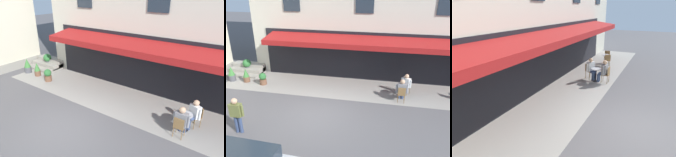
% 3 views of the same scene
% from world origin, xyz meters
% --- Properties ---
extents(ground_plane, '(70.00, 70.00, 0.00)m').
position_xyz_m(ground_plane, '(0.00, 0.00, 0.00)').
color(ground_plane, '#565456').
extents(sidewalk_cafe_terrace, '(20.50, 3.20, 0.01)m').
position_xyz_m(sidewalk_cafe_terrace, '(-3.25, -3.40, 0.00)').
color(sidewalk_cafe_terrace, gray).
rests_on(sidewalk_cafe_terrace, ground_plane).
extents(back_alley_steps, '(2.40, 1.75, 0.60)m').
position_xyz_m(back_alley_steps, '(6.60, -4.59, 0.24)').
color(back_alley_steps, gray).
rests_on(back_alley_steps, ground_plane).
extents(cafe_table_mid_terrace, '(0.60, 0.60, 0.75)m').
position_xyz_m(cafe_table_mid_terrace, '(-4.15, -2.81, 0.49)').
color(cafe_table_mid_terrace, black).
rests_on(cafe_table_mid_terrace, ground_plane).
extents(cafe_chair_wicker_corner_left, '(0.41, 0.41, 0.91)m').
position_xyz_m(cafe_chair_wicker_corner_left, '(-4.13, -2.18, 0.55)').
color(cafe_chair_wicker_corner_left, olive).
rests_on(cafe_chair_wicker_corner_left, ground_plane).
extents(cafe_chair_wicker_facing_street, '(0.55, 0.55, 0.91)m').
position_xyz_m(cafe_chair_wicker_facing_street, '(-4.48, -3.35, 0.55)').
color(cafe_chair_wicker_facing_street, olive).
rests_on(cafe_chair_wicker_facing_street, ground_plane).
extents(seated_patron_in_grey, '(0.66, 0.55, 1.30)m').
position_xyz_m(seated_patron_in_grey, '(-4.14, -2.40, 0.70)').
color(seated_patron_in_grey, navy).
rests_on(seated_patron_in_grey, ground_plane).
extents(seated_companion_in_white, '(0.59, 0.62, 1.27)m').
position_xyz_m(seated_companion_in_white, '(-4.37, -3.17, 0.69)').
color(seated_companion_in_white, navy).
rests_on(seated_companion_in_white, ground_plane).
extents(walking_pedestrian_in_olive, '(0.69, 0.30, 1.68)m').
position_xyz_m(walking_pedestrian_in_olive, '(2.96, 2.07, 0.98)').
color(walking_pedestrian_in_olive, navy).
rests_on(walking_pedestrian_in_olive, ground_plane).
extents(potted_plant_mid_terrace, '(0.40, 0.40, 0.91)m').
position_xyz_m(potted_plant_mid_terrace, '(5.73, -2.99, 0.44)').
color(potted_plant_mid_terrace, brown).
rests_on(potted_plant_mid_terrace, ground_plane).
extents(potted_plant_under_sign, '(0.45, 0.45, 0.78)m').
position_xyz_m(potted_plant_under_sign, '(4.45, -2.83, 0.39)').
color(potted_plant_under_sign, brown).
rests_on(potted_plant_under_sign, ground_plane).
extents(potted_plant_by_steps, '(0.58, 0.58, 0.98)m').
position_xyz_m(potted_plant_by_steps, '(6.60, -4.55, 0.59)').
color(potted_plant_by_steps, '#4C4C51').
rests_on(potted_plant_by_steps, ground_plane).
extents(potted_plant_entrance_left, '(0.46, 0.46, 0.99)m').
position_xyz_m(potted_plant_entrance_left, '(6.78, -2.98, 0.48)').
color(potted_plant_entrance_left, '#4C4C51').
rests_on(potted_plant_entrance_left, ground_plane).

